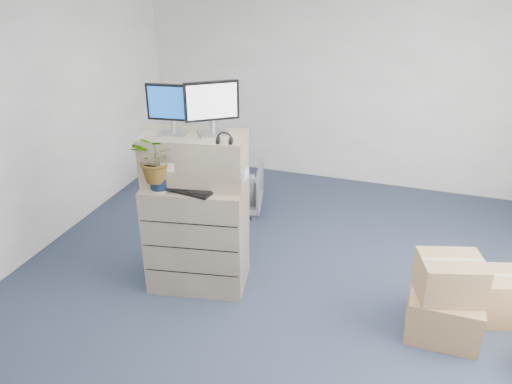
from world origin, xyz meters
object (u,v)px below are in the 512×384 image
monitor_right (212,105)px  water_bottle (202,168)px  potted_plant (157,164)px  office_chair (236,185)px  keyboard (189,190)px  monitor_left (172,106)px  filing_cabinet_lower (198,235)px

monitor_right → water_bottle: monitor_right is taller
potted_plant → water_bottle: bearing=39.8°
potted_plant → office_chair: size_ratio=0.77×
keyboard → potted_plant: bearing=-160.0°
monitor_left → monitor_right: (0.36, 0.09, 0.02)m
monitor_right → water_bottle: size_ratio=1.64×
water_bottle → potted_plant: (-0.32, -0.27, 0.10)m
water_bottle → potted_plant: size_ratio=0.56×
potted_plant → filing_cabinet_lower: bearing=38.4°
monitor_right → monitor_left: bearing=158.7°
office_chair → monitor_right: bearing=90.3°
monitor_left → potted_plant: 0.55m
water_bottle → office_chair: size_ratio=0.44×
monitor_right → potted_plant: monitor_right is taller
monitor_left → potted_plant: bearing=-114.2°
monitor_left → potted_plant: monitor_left is taller
filing_cabinet_lower → potted_plant: bearing=-151.5°
monitor_left → monitor_right: size_ratio=0.95×
monitor_right → office_chair: size_ratio=0.72×
potted_plant → office_chair: bearing=88.1°
potted_plant → office_chair: 2.14m
filing_cabinet_lower → monitor_right: 1.34m
monitor_left → monitor_right: 0.37m
monitor_left → keyboard: 0.78m
monitor_right → water_bottle: (-0.10, -0.05, -0.61)m
water_bottle → keyboard: bearing=-102.1°
keyboard → water_bottle: water_bottle is taller
water_bottle → office_chair: water_bottle is taller
filing_cabinet_lower → water_bottle: bearing=35.4°
keyboard → office_chair: keyboard is taller
keyboard → office_chair: (-0.21, 1.82, -0.79)m
monitor_left → monitor_right: bearing=5.9°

